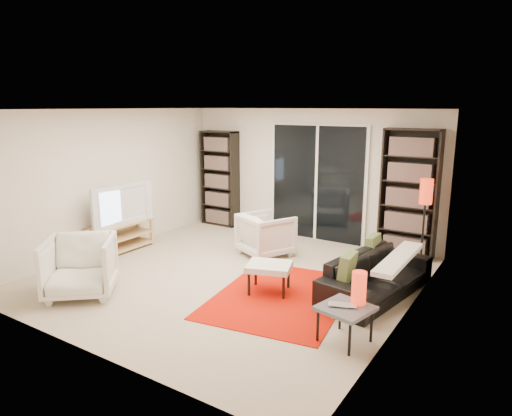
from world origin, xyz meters
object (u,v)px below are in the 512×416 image
object	(u,v)px
armchair_front	(80,267)
floor_lamp	(425,201)
bookshelf_right	(409,194)
side_table	(345,310)
tv_stand	(120,236)
armchair_back	(266,234)
ottoman	(269,268)
sofa	(377,275)
bookshelf_left	(220,178)

from	to	relation	value
armchair_front	floor_lamp	xyz separation A→B (m)	(3.53, 3.44, 0.67)
bookshelf_right	armchair_front	distance (m)	5.10
floor_lamp	side_table	bearing A→B (deg)	-92.90
tv_stand	side_table	bearing A→B (deg)	-10.72
tv_stand	armchair_front	world-z (taller)	armchair_front
armchair_back	ottoman	xyz separation A→B (m)	(0.86, -1.31, -0.01)
armchair_front	ottoman	world-z (taller)	armchair_front
side_table	bookshelf_right	bearing A→B (deg)	94.11
sofa	bookshelf_left	bearing A→B (deg)	74.57
tv_stand	floor_lamp	distance (m)	4.99
side_table	armchair_back	bearing A→B (deg)	137.65
armchair_back	side_table	bearing A→B (deg)	162.35
floor_lamp	bookshelf_left	bearing A→B (deg)	173.14
tv_stand	armchair_front	xyz separation A→B (m)	(1.02, -1.55, 0.13)
bookshelf_left	armchair_front	xyz separation A→B (m)	(0.69, -3.95, -0.58)
bookshelf_right	armchair_front	xyz separation A→B (m)	(-3.16, -3.95, -0.66)
armchair_front	bookshelf_left	bearing A→B (deg)	59.16
ottoman	side_table	world-z (taller)	same
bookshelf_left	armchair_back	size ratio (longest dim) A/B	2.50
sofa	bookshelf_right	bearing A→B (deg)	13.29
bookshelf_right	sofa	world-z (taller)	bookshelf_right
armchair_front	side_table	distance (m)	3.47
bookshelf_right	floor_lamp	bearing A→B (deg)	-53.88
bookshelf_right	sofa	xyz separation A→B (m)	(0.12, -1.85, -0.78)
bookshelf_left	sofa	distance (m)	4.44
tv_stand	side_table	distance (m)	4.49
floor_lamp	armchair_back	bearing A→B (deg)	-163.11
sofa	ottoman	size ratio (longest dim) A/B	2.70
side_table	floor_lamp	xyz separation A→B (m)	(0.14, 2.73, 0.71)
sofa	armchair_back	size ratio (longest dim) A/B	2.41
tv_stand	sofa	size ratio (longest dim) A/B	0.66
ottoman	floor_lamp	distance (m)	2.62
ottoman	side_table	xyz separation A→B (m)	(1.35, -0.70, 0.01)
sofa	side_table	bearing A→B (deg)	-165.67
side_table	tv_stand	bearing A→B (deg)	169.28
tv_stand	armchair_back	distance (m)	2.50
bookshelf_right	ottoman	bearing A→B (deg)	-113.83
bookshelf_left	floor_lamp	bearing A→B (deg)	-6.86
ottoman	tv_stand	bearing A→B (deg)	177.42
ottoman	side_table	bearing A→B (deg)	-27.31
bookshelf_right	side_table	distance (m)	3.31
side_table	sofa	bearing A→B (deg)	94.71
armchair_front	side_table	size ratio (longest dim) A/B	1.44
armchair_back	ottoman	distance (m)	1.57
armchair_front	tv_stand	bearing A→B (deg)	82.65
armchair_back	floor_lamp	world-z (taller)	floor_lamp
bookshelf_left	sofa	bearing A→B (deg)	-25.05
sofa	side_table	size ratio (longest dim) A/B	3.14
bookshelf_left	tv_stand	distance (m)	2.52
bookshelf_left	armchair_front	bearing A→B (deg)	-80.09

